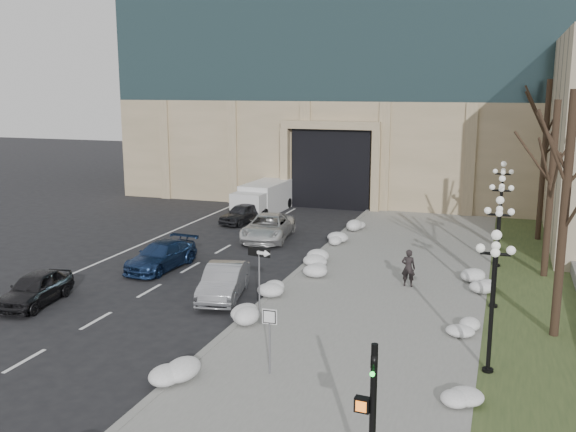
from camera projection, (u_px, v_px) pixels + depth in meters
name	position (u px, v px, depth m)	size (l,w,h in m)	color
ground	(166.00, 422.00, 17.67)	(160.00, 160.00, 0.00)	black
sidewalk	(385.00, 286.00, 29.53)	(9.00, 40.00, 0.12)	gray
curb	(292.00, 277.00, 30.96)	(0.30, 40.00, 0.14)	gray
grass_strip	(535.00, 301.00, 27.47)	(4.00, 40.00, 0.10)	#334422
car_a	(35.00, 288.00, 27.11)	(1.64, 4.07, 1.39)	black
car_b	(224.00, 282.00, 27.91)	(1.56, 4.46, 1.47)	#95979C
car_c	(161.00, 256.00, 32.40)	(1.91, 4.69, 1.36)	navy
car_d	(268.00, 227.00, 38.56)	(2.51, 5.45, 1.51)	silver
car_e	(242.00, 214.00, 43.26)	(1.57, 3.90, 1.33)	#28292D
pedestrian	(408.00, 268.00, 29.13)	(0.63, 0.42, 1.73)	black
box_truck	(264.00, 198.00, 47.04)	(2.61, 6.81, 2.14)	silver
one_way_sign	(263.00, 261.00, 25.34)	(1.04, 0.34, 2.80)	slate
keep_sign	(270.00, 327.00, 20.08)	(0.49, 0.07, 2.27)	slate
traffic_signal	(371.00, 427.00, 13.79)	(0.65, 0.86, 3.80)	black
snow_clump_b	(177.00, 377.00, 19.73)	(1.10, 1.60, 0.36)	white
snow_clump_c	(242.00, 317.00, 24.82)	(1.10, 1.60, 0.36)	white
snow_clump_d	(279.00, 290.00, 28.11)	(1.10, 1.60, 0.36)	white
snow_clump_e	(319.00, 261.00, 32.89)	(1.10, 1.60, 0.36)	white
snow_clump_f	(335.00, 241.00, 37.18)	(1.10, 1.60, 0.36)	white
snow_clump_g	(356.00, 227.00, 40.90)	(1.10, 1.60, 0.36)	white
snow_clump_h	(461.00, 400.00, 18.31)	(1.10, 1.60, 0.36)	white
snow_clump_i	(472.00, 330.00, 23.54)	(1.10, 1.60, 0.36)	white
snow_clump_j	(481.00, 287.00, 28.54)	(1.10, 1.60, 0.36)	white
snow_clump_k	(310.00, 271.00, 31.01)	(1.10, 1.60, 0.36)	white
snow_clump_l	(476.00, 277.00, 30.15)	(1.10, 1.60, 0.36)	white
lamppost_a	(493.00, 283.00, 19.99)	(1.18, 1.18, 4.76)	black
lamppost_b	(498.00, 237.00, 26.02)	(1.18, 1.18, 4.76)	black
lamppost_c	(500.00, 209.00, 32.04)	(1.18, 1.18, 4.76)	black
lamppost_d	(502.00, 189.00, 38.07)	(1.18, 1.18, 4.76)	black
tree_near	(567.00, 181.00, 22.45)	(3.20, 3.20, 9.00)	black
tree_mid	(553.00, 164.00, 29.94)	(3.20, 3.20, 8.50)	black
tree_far	(546.00, 138.00, 37.23)	(3.20, 3.20, 9.50)	black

